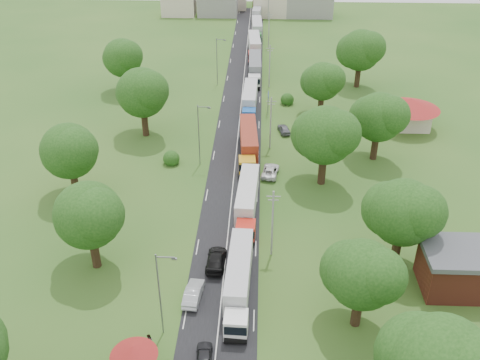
# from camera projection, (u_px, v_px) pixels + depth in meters

# --- Properties ---
(ground) EXTENTS (260.00, 260.00, 0.00)m
(ground) POSITION_uv_depth(u_px,v_px,m) (229.00, 220.00, 70.90)
(ground) COLOR #29551C
(ground) RESTS_ON ground
(road) EXTENTS (8.00, 200.00, 0.04)m
(road) POSITION_uv_depth(u_px,v_px,m) (237.00, 150.00, 88.07)
(road) COLOR black
(road) RESTS_ON ground
(guard_booth) EXTENTS (4.40, 4.40, 3.45)m
(guard_booth) POSITION_uv_depth(u_px,v_px,m) (134.00, 356.00, 48.59)
(guard_booth) COLOR beige
(guard_booth) RESTS_ON ground
(info_sign) EXTENTS (0.12, 3.10, 4.10)m
(info_sign) POSITION_uv_depth(u_px,v_px,m) (268.00, 99.00, 99.22)
(info_sign) COLOR slate
(info_sign) RESTS_ON ground
(pole_1) EXTENTS (1.60, 0.24, 9.00)m
(pole_1) POSITION_uv_depth(u_px,v_px,m) (272.00, 223.00, 62.30)
(pole_1) COLOR gray
(pole_1) RESTS_ON ground
(pole_2) EXTENTS (1.60, 0.24, 9.00)m
(pole_2) POSITION_uv_depth(u_px,v_px,m) (271.00, 122.00, 86.33)
(pole_2) COLOR gray
(pole_2) RESTS_ON ground
(pole_3) EXTENTS (1.60, 0.24, 9.00)m
(pole_3) POSITION_uv_depth(u_px,v_px,m) (270.00, 66.00, 110.37)
(pole_3) COLOR gray
(pole_3) RESTS_ON ground
(pole_4) EXTENTS (1.60, 0.24, 9.00)m
(pole_4) POSITION_uv_depth(u_px,v_px,m) (269.00, 29.00, 134.40)
(pole_4) COLOR gray
(pole_4) RESTS_ON ground
(pole_5) EXTENTS (1.60, 0.24, 9.00)m
(pole_5) POSITION_uv_depth(u_px,v_px,m) (268.00, 4.00, 158.43)
(pole_5) COLOR gray
(pole_5) RESTS_ON ground
(lamp_0) EXTENTS (2.03, 0.22, 10.00)m
(lamp_0) POSITION_uv_depth(u_px,v_px,m) (161.00, 291.00, 51.08)
(lamp_0) COLOR slate
(lamp_0) RESTS_ON ground
(lamp_1) EXTENTS (2.03, 0.22, 10.00)m
(lamp_1) POSITION_uv_depth(u_px,v_px,m) (200.00, 132.00, 81.13)
(lamp_1) COLOR slate
(lamp_1) RESTS_ON ground
(lamp_2) EXTENTS (2.03, 0.22, 10.00)m
(lamp_2) POSITION_uv_depth(u_px,v_px,m) (218.00, 59.00, 111.17)
(lamp_2) COLOR slate
(lamp_2) RESTS_ON ground
(tree_2) EXTENTS (8.00, 8.00, 10.10)m
(tree_2) POSITION_uv_depth(u_px,v_px,m) (362.00, 273.00, 51.70)
(tree_2) COLOR #382616
(tree_2) RESTS_ON ground
(tree_3) EXTENTS (8.80, 8.80, 11.07)m
(tree_3) POSITION_uv_depth(u_px,v_px,m) (403.00, 211.00, 59.76)
(tree_3) COLOR #382616
(tree_3) RESTS_ON ground
(tree_4) EXTENTS (9.60, 9.60, 12.05)m
(tree_4) POSITION_uv_depth(u_px,v_px,m) (325.00, 135.00, 75.15)
(tree_4) COLOR #382616
(tree_4) RESTS_ON ground
(tree_5) EXTENTS (8.80, 8.80, 11.07)m
(tree_5) POSITION_uv_depth(u_px,v_px,m) (379.00, 117.00, 82.00)
(tree_5) COLOR #382616
(tree_5) RESTS_ON ground
(tree_6) EXTENTS (8.00, 8.00, 10.10)m
(tree_6) POSITION_uv_depth(u_px,v_px,m) (322.00, 81.00, 97.15)
(tree_6) COLOR #382616
(tree_6) RESTS_ON ground
(tree_7) EXTENTS (9.60, 9.60, 12.05)m
(tree_7) POSITION_uv_depth(u_px,v_px,m) (360.00, 50.00, 109.09)
(tree_7) COLOR #382616
(tree_7) RESTS_ON ground
(tree_10) EXTENTS (8.80, 8.80, 11.07)m
(tree_10) POSITION_uv_depth(u_px,v_px,m) (89.00, 214.00, 59.29)
(tree_10) COLOR #382616
(tree_10) RESTS_ON ground
(tree_11) EXTENTS (8.80, 8.80, 11.07)m
(tree_11) POSITION_uv_depth(u_px,v_px,m) (69.00, 150.00, 72.42)
(tree_11) COLOR #382616
(tree_11) RESTS_ON ground
(tree_12) EXTENTS (9.60, 9.60, 12.05)m
(tree_12) POSITION_uv_depth(u_px,v_px,m) (142.00, 92.00, 89.06)
(tree_12) COLOR #382616
(tree_12) RESTS_ON ground
(tree_13) EXTENTS (8.80, 8.80, 11.07)m
(tree_13) POSITION_uv_depth(u_px,v_px,m) (123.00, 58.00, 106.82)
(tree_13) COLOR #382616
(tree_13) RESTS_ON ground
(house_brick) EXTENTS (8.60, 6.60, 5.20)m
(house_brick) POSITION_uv_depth(u_px,v_px,m) (460.00, 269.00, 58.32)
(house_brick) COLOR maroon
(house_brick) RESTS_ON ground
(house_cream) EXTENTS (10.08, 10.08, 5.80)m
(house_cream) POSITION_uv_depth(u_px,v_px,m) (410.00, 109.00, 93.71)
(house_cream) COLOR beige
(house_cream) RESTS_ON ground
(distant_town) EXTENTS (52.00, 8.00, 8.00)m
(distant_town) POSITION_uv_depth(u_px,v_px,m) (253.00, 4.00, 163.51)
(distant_town) COLOR gray
(distant_town) RESTS_ON ground
(truck_0) EXTENTS (2.83, 14.25, 3.94)m
(truck_0) POSITION_uv_depth(u_px,v_px,m) (239.00, 279.00, 57.71)
(truck_0) COLOR white
(truck_0) RESTS_ON ground
(truck_1) EXTENTS (3.03, 14.33, 3.96)m
(truck_1) POSITION_uv_depth(u_px,v_px,m) (247.00, 201.00, 71.09)
(truck_1) COLOR red
(truck_1) RESTS_ON ground
(truck_2) EXTENTS (3.33, 15.10, 4.17)m
(truck_2) POSITION_uv_depth(u_px,v_px,m) (248.00, 143.00, 85.39)
(truck_2) COLOR gold
(truck_2) RESTS_ON ground
(truck_3) EXTENTS (2.71, 14.38, 3.98)m
(truck_3) POSITION_uv_depth(u_px,v_px,m) (250.00, 100.00, 101.22)
(truck_3) COLOR #1D58AE
(truck_3) RESTS_ON ground
(truck_4) EXTENTS (2.84, 15.24, 4.22)m
(truck_4) POSITION_uv_depth(u_px,v_px,m) (255.00, 68.00, 116.39)
(truck_4) COLOR white
(truck_4) RESTS_ON ground
(truck_5) EXTENTS (3.42, 15.55, 4.29)m
(truck_5) POSITION_uv_depth(u_px,v_px,m) (254.00, 46.00, 130.17)
(truck_5) COLOR maroon
(truck_5) RESTS_ON ground
(truck_6) EXTENTS (3.05, 15.01, 4.15)m
(truck_6) POSITION_uv_depth(u_px,v_px,m) (257.00, 29.00, 143.95)
(truck_6) COLOR #296D2F
(truck_6) RESTS_ON ground
(truck_7) EXTENTS (2.97, 13.91, 3.84)m
(truck_7) POSITION_uv_depth(u_px,v_px,m) (257.00, 14.00, 159.23)
(truck_7) COLOR silver
(truck_7) RESTS_ON ground
(truck_8) EXTENTS (3.14, 14.57, 4.03)m
(truck_8) POSITION_uv_depth(u_px,v_px,m) (258.00, 1.00, 173.72)
(truck_8) COLOR brown
(truck_8) RESTS_ON ground
(car_lane_front) EXTENTS (1.83, 3.98, 1.32)m
(car_lane_front) POSITION_uv_depth(u_px,v_px,m) (204.00, 357.00, 50.43)
(car_lane_front) COLOR black
(car_lane_front) RESTS_ON ground
(car_lane_mid) EXTENTS (2.08, 4.84, 1.55)m
(car_lane_mid) POSITION_uv_depth(u_px,v_px,m) (194.00, 293.00, 57.73)
(car_lane_mid) COLOR #AFB3B7
(car_lane_mid) RESTS_ON ground
(car_lane_rear) EXTENTS (2.37, 5.47, 1.57)m
(car_lane_rear) POSITION_uv_depth(u_px,v_px,m) (216.00, 260.00, 62.57)
(car_lane_rear) COLOR black
(car_lane_rear) RESTS_ON ground
(car_verge_near) EXTENTS (3.02, 5.28, 1.39)m
(car_verge_near) POSITION_uv_depth(u_px,v_px,m) (270.00, 171.00, 80.75)
(car_verge_near) COLOR silver
(car_verge_near) RESTS_ON ground
(car_verge_far) EXTENTS (2.48, 4.30, 1.38)m
(car_verge_far) POSITION_uv_depth(u_px,v_px,m) (284.00, 129.00, 93.42)
(car_verge_far) COLOR #5A5C62
(car_verge_far) RESTS_ON ground
(pedestrian_booth) EXTENTS (0.99, 1.01, 1.65)m
(pedestrian_booth) POSITION_uv_depth(u_px,v_px,m) (149.00, 342.00, 51.83)
(pedestrian_booth) COLOR gray
(pedestrian_booth) RESTS_ON ground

